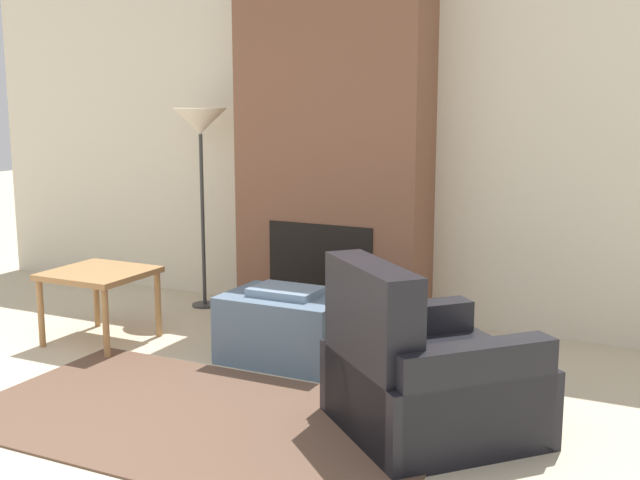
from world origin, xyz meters
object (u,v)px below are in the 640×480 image
floor_lamp_left (200,128)px  ottoman (286,327)px  side_table (99,280)px  armchair (421,381)px

floor_lamp_left → ottoman: bearing=-36.0°
side_table → ottoman: bearing=8.6°
ottoman → armchair: armchair is taller
armchair → floor_lamp_left: size_ratio=0.80×
ottoman → floor_lamp_left: (-1.27, 0.92, 1.23)m
armchair → side_table: (-2.54, 0.48, 0.17)m
ottoman → armchair: 1.35m
armchair → floor_lamp_left: bearing=9.3°
ottoman → side_table: size_ratio=1.22×
side_table → floor_lamp_left: size_ratio=0.40×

